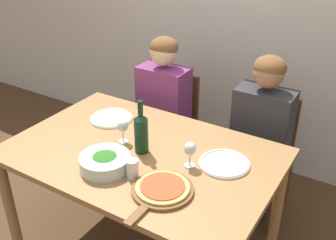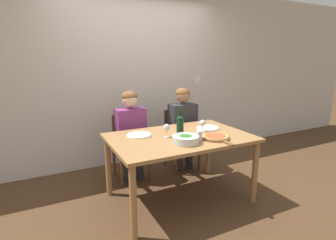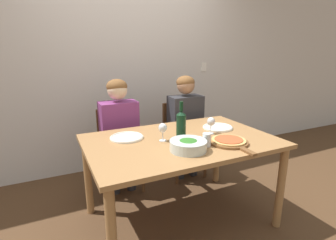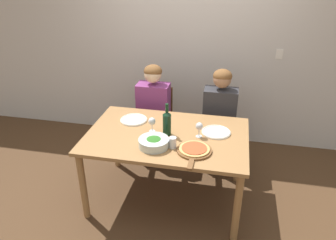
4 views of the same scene
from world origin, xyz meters
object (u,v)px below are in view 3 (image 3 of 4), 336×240
at_px(person_woman, 119,126).
at_px(wine_bottle, 181,124).
at_px(pizza_on_board, 229,142).
at_px(dinner_plate_right, 218,127).
at_px(water_tumbler, 207,140).
at_px(broccoli_bowl, 188,145).
at_px(wine_glass_right, 211,122).
at_px(dinner_plate_left, 127,137).
at_px(chair_right, 181,136).
at_px(chair_left, 118,146).
at_px(person_man, 186,118).
at_px(wine_glass_left, 163,129).

bearing_deg(person_woman, wine_bottle, -66.01).
xyz_separation_m(wine_bottle, pizza_on_board, (0.30, -0.26, -0.11)).
xyz_separation_m(dinner_plate_right, water_tumbler, (-0.36, -0.36, 0.04)).
height_order(person_woman, pizza_on_board, person_woman).
distance_m(broccoli_bowl, wine_glass_right, 0.46).
bearing_deg(person_woman, dinner_plate_left, -98.53).
bearing_deg(chair_right, wine_bottle, -118.60).
xyz_separation_m(dinner_plate_left, pizza_on_board, (0.70, -0.47, 0.01)).
bearing_deg(chair_left, pizza_on_board, -60.36).
distance_m(person_man, wine_bottle, 0.89).
xyz_separation_m(dinner_plate_right, pizza_on_board, (-0.17, -0.38, 0.01)).
height_order(person_man, wine_bottle, person_man).
distance_m(wine_bottle, wine_glass_left, 0.16).
relative_size(chair_left, broccoli_bowl, 3.11).
xyz_separation_m(dinner_plate_left, wine_glass_right, (0.71, -0.20, 0.10)).
bearing_deg(water_tumbler, wine_glass_left, 135.09).
height_order(wine_bottle, dinner_plate_left, wine_bottle).
bearing_deg(wine_bottle, dinner_plate_left, 151.74).
height_order(person_man, wine_glass_left, person_man).
bearing_deg(wine_glass_left, broccoli_bowl, -72.56).
relative_size(person_man, wine_bottle, 3.74).
xyz_separation_m(person_man, water_tumbler, (-0.36, -0.97, 0.09)).
bearing_deg(dinner_plate_left, wine_glass_right, -15.81).
bearing_deg(dinner_plate_right, wine_glass_right, -144.82).
xyz_separation_m(person_woman, dinner_plate_right, (0.79, -0.61, 0.05)).
relative_size(wine_bottle, dinner_plate_left, 1.14).
height_order(chair_left, dinner_plate_right, chair_left).
bearing_deg(broccoli_bowl, water_tumbler, 4.75).
bearing_deg(chair_left, chair_right, 0.00).
distance_m(broccoli_bowl, water_tumbler, 0.17).
bearing_deg(chair_left, dinner_plate_right, -42.22).
bearing_deg(broccoli_bowl, person_woman, 104.62).
relative_size(wine_bottle, water_tumbler, 3.08).
relative_size(person_woman, wine_bottle, 3.74).
bearing_deg(chair_right, broccoli_bowl, -116.12).
xyz_separation_m(person_woman, pizza_on_board, (0.63, -0.99, 0.06)).
xyz_separation_m(chair_left, person_woman, (-0.00, -0.11, 0.25)).
height_order(person_woman, wine_bottle, person_woman).
distance_m(broccoli_bowl, dinner_plate_left, 0.57).
distance_m(wine_bottle, dinner_plate_left, 0.48).
bearing_deg(person_man, wine_bottle, -122.00).
height_order(chair_right, water_tumbler, water_tumbler).
bearing_deg(chair_left, wine_glass_right, -52.55).
distance_m(person_woman, wine_glass_right, 0.97).
distance_m(person_woman, wine_bottle, 0.83).
relative_size(wine_bottle, wine_glass_right, 2.14).
xyz_separation_m(person_woman, wine_bottle, (0.33, -0.74, 0.17)).
xyz_separation_m(chair_left, broccoli_bowl, (0.26, -1.09, 0.34)).
distance_m(chair_left, pizza_on_board, 1.30).
xyz_separation_m(person_man, wine_glass_left, (-0.62, -0.71, 0.15)).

